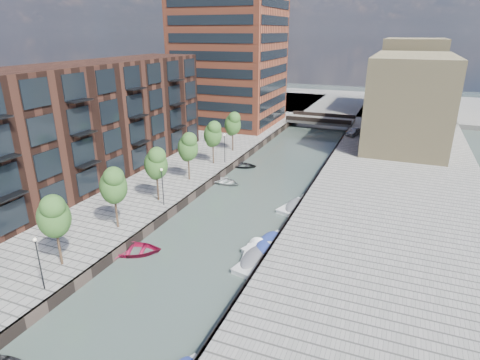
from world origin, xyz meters
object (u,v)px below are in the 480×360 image
Objects in this scene: motorboat_3 at (271,243)px; sloop_2 at (133,253)px; tree_4 at (188,146)px; motorboat_1 at (253,256)px; car at (354,132)px; tree_3 at (156,163)px; tree_6 at (233,123)px; bridge at (321,120)px; motorboat_2 at (259,260)px; tree_1 at (54,215)px; sloop_4 at (241,167)px; tree_2 at (113,184)px; motorboat_4 at (296,206)px; tree_5 at (213,133)px; sloop_3 at (224,183)px.

sloop_2 is at bearing -151.66° from motorboat_3.
sloop_2 is at bearing -79.09° from tree_4.
motorboat_1 is 43.97m from car.
tree_3 is 1.00× the size of tree_6.
motorboat_2 is at bearing -84.15° from bridge.
sloop_2 is at bearing 57.81° from tree_1.
motorboat_3 is (14.07, 10.84, -5.09)m from tree_1.
sloop_4 is 24.99m from motorboat_1.
sloop_4 is (3.10, 23.81, -5.31)m from tree_2.
motorboat_2 is at bearing 3.64° from tree_2.
tree_6 reaches higher than motorboat_3.
motorboat_4 is at bearing -73.31° from car.
tree_2 reaches higher than bridge.
tree_6 is at bearing 90.00° from tree_5.
tree_2 is at bearing 35.30° from sloop_2.
bridge is 2.83× the size of sloop_3.
sloop_3 is 7.07m from sloop_4.
motorboat_1 is at bearing 167.96° from motorboat_2.
car is (16.25, 23.86, -3.63)m from tree_5.
motorboat_1 is (13.34, -12.99, -5.11)m from tree_4.
tree_2 is at bearing -98.95° from bridge.
tree_4 is at bearing 157.54° from sloop_4.
motorboat_2 is at bearing 29.50° from tree_1.
motorboat_2 is 2.96m from motorboat_3.
bridge is at bearing 150.94° from car.
tree_2 reaches higher than motorboat_4.
tree_3 is at bearing 164.63° from sloop_4.
motorboat_2 is (10.84, 2.96, 0.10)m from sloop_2.
sloop_2 is (-5.40, -56.08, -1.39)m from bridge.
tree_4 reaches higher than sloop_2.
tree_3 and tree_5 have the same top height.
bridge is 2.54× the size of sloop_2.
tree_6 is at bearing 132.89° from motorboat_4.
tree_2 and tree_5 have the same top height.
tree_5 is at bearing 124.72° from motorboat_2.
bridge is 2.18× the size of tree_2.
motorboat_2 reaches higher than motorboat_1.
motorboat_4 is 32.09m from car.
motorboat_2 is (13.94, -20.11, -5.21)m from tree_5.
motorboat_3 is 1.11× the size of motorboat_4.
sloop_2 is at bearing -82.35° from tree_5.
tree_3 is at bearing 90.00° from tree_2.
tree_1 is at bearing -90.00° from tree_2.
motorboat_1 is 0.62m from motorboat_2.
car is at bearing 55.75° from tree_5.
motorboat_3 is at bearing 87.50° from motorboat_2.
tree_6 is at bearing 31.55° from sloop_4.
sloop_4 is at bearing 79.55° from tree_3.
sloop_2 is at bearing -84.12° from tree_6.
tree_6 reaches higher than motorboat_1.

